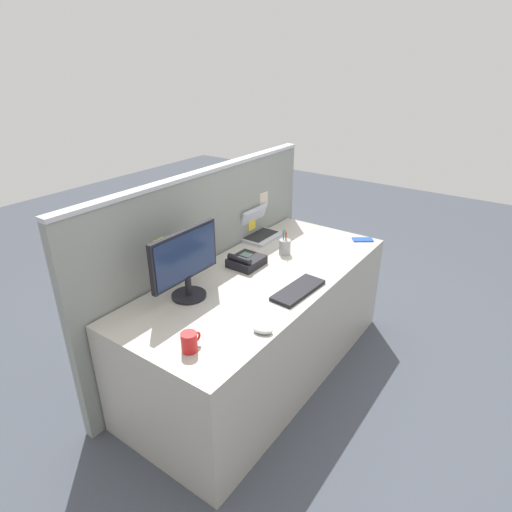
% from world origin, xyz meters
% --- Properties ---
extents(ground_plane, '(10.00, 10.00, 0.00)m').
position_xyz_m(ground_plane, '(0.00, 0.00, 0.00)').
color(ground_plane, '#424751').
extents(desk, '(1.96, 0.84, 0.72)m').
position_xyz_m(desk, '(0.00, 0.00, 0.36)').
color(desk, '#ADA89E').
rests_on(desk, ground_plane).
extents(cubicle_divider, '(2.13, 0.08, 1.32)m').
position_xyz_m(cubicle_divider, '(0.00, 0.46, 0.66)').
color(cubicle_divider, gray).
rests_on(cubicle_divider, ground_plane).
extents(desktop_monitor, '(0.49, 0.20, 0.40)m').
position_xyz_m(desktop_monitor, '(-0.46, 0.20, 0.95)').
color(desktop_monitor, black).
rests_on(desktop_monitor, desk).
extents(laptop, '(0.31, 0.24, 0.23)m').
position_xyz_m(laptop, '(0.50, 0.39, 0.78)').
color(laptop, '#B2B5BC').
rests_on(laptop, desk).
extents(desk_phone, '(0.21, 0.19, 0.09)m').
position_xyz_m(desk_phone, '(0.05, 0.17, 0.75)').
color(desk_phone, black).
rests_on(desk_phone, desk).
extents(keyboard_main, '(0.38, 0.17, 0.02)m').
position_xyz_m(keyboard_main, '(-0.05, -0.29, 0.73)').
color(keyboard_main, black).
rests_on(keyboard_main, desk).
extents(computer_mouse_right_hand, '(0.09, 0.11, 0.03)m').
position_xyz_m(computer_mouse_right_hand, '(-0.50, -0.35, 0.74)').
color(computer_mouse_right_hand, silver).
rests_on(computer_mouse_right_hand, desk).
extents(pen_cup, '(0.08, 0.08, 0.19)m').
position_xyz_m(pen_cup, '(0.35, 0.06, 0.77)').
color(pen_cup, '#99999E').
rests_on(pen_cup, desk).
extents(cell_phone_blue_case, '(0.15, 0.16, 0.01)m').
position_xyz_m(cell_phone_blue_case, '(0.89, -0.29, 0.72)').
color(cell_phone_blue_case, blue).
rests_on(cell_phone_blue_case, desk).
extents(coffee_mug, '(0.11, 0.08, 0.10)m').
position_xyz_m(coffee_mug, '(-0.81, -0.15, 0.77)').
color(coffee_mug, red).
rests_on(coffee_mug, desk).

